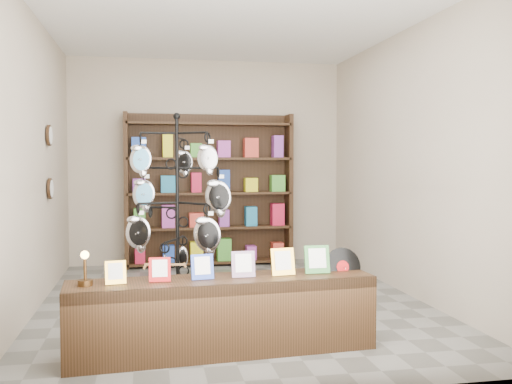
# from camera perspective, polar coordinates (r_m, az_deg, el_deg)

# --- Properties ---
(ground) EXTENTS (5.00, 5.00, 0.00)m
(ground) POSITION_cam_1_polar(r_m,az_deg,el_deg) (6.21, -2.31, -10.97)
(ground) COLOR slate
(ground) RESTS_ON ground
(room_envelope) EXTENTS (5.00, 5.00, 5.00)m
(room_envelope) POSITION_cam_1_polar(r_m,az_deg,el_deg) (6.04, -2.35, 6.34)
(room_envelope) COLOR #B9AA95
(room_envelope) RESTS_ON ground
(display_tree) EXTENTS (1.04, 1.02, 1.95)m
(display_tree) POSITION_cam_1_polar(r_m,az_deg,el_deg) (5.26, -7.87, -1.10)
(display_tree) COLOR black
(display_tree) RESTS_ON ground
(front_shelf) EXTENTS (2.43, 0.66, 0.85)m
(front_shelf) POSITION_cam_1_polar(r_m,az_deg,el_deg) (4.59, -3.30, -12.17)
(front_shelf) COLOR black
(front_shelf) RESTS_ON ground
(back_shelving) EXTENTS (2.42, 0.36, 2.20)m
(back_shelving) POSITION_cam_1_polar(r_m,az_deg,el_deg) (8.32, -4.67, -0.25)
(back_shelving) COLOR black
(back_shelving) RESTS_ON ground
(wall_clocks) EXTENTS (0.03, 0.24, 0.84)m
(wall_clocks) POSITION_cam_1_polar(r_m,az_deg,el_deg) (6.85, -19.93, 2.83)
(wall_clocks) COLOR black
(wall_clocks) RESTS_ON ground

